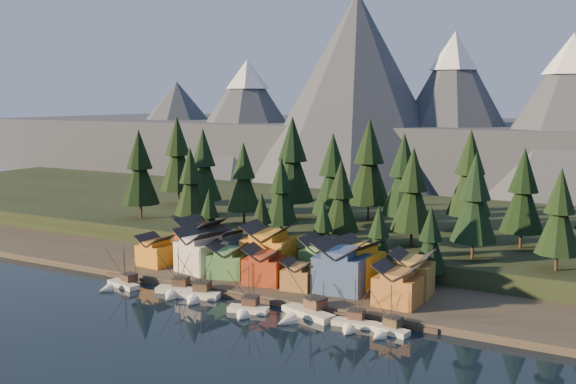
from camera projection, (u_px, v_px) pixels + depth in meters
The scene contains 46 objects.
ground at pixel (209, 323), 121.88m from camera, with size 500.00×500.00×0.00m, color black.
shore_strip at pixel (304, 270), 156.56m from camera, with size 400.00×50.00×1.50m, color #393229.
hillside at pixel (377, 225), 199.72m from camera, with size 420.00×100.00×6.00m, color black.
dock at pixel (254, 297), 136.16m from camera, with size 80.00×4.00×1.00m, color #40342D.
mountain_ridge at pixel (462, 133), 305.84m from camera, with size 560.00×190.00×90.00m.
boat_0 at pixel (119, 279), 144.01m from camera, with size 9.40×9.87×10.35m.
boat_1 at pixel (176, 284), 139.42m from camera, with size 10.35×10.82×11.36m.
boat_2 at pixel (198, 288), 135.85m from camera, with size 9.42×10.04×11.67m.
boat_3 at pixel (247, 303), 126.83m from camera, with size 8.73×9.25×10.47m.
boat_4 at pixel (303, 307), 124.24m from camera, with size 12.27×12.78×12.51m.
boat_5 at pixel (353, 318), 119.00m from camera, with size 8.71×9.31×10.01m.
boat_6 at pixel (387, 324), 115.63m from camera, with size 8.08×8.60×9.96m.
house_front_0 at pixel (155, 249), 157.57m from camera, with size 8.04×7.65×7.54m.
house_front_1 at pixel (201, 249), 152.00m from camera, with size 11.76×11.47×10.20m.
house_front_2 at pixel (228, 259), 147.81m from camera, with size 9.84×9.88×7.85m.
house_front_3 at pixel (264, 264), 142.23m from camera, with size 9.39×9.08×8.29m.
house_front_4 at pixel (298, 273), 138.21m from camera, with size 7.06×7.49×6.39m.
house_front_5 at pixel (341, 265), 136.08m from camera, with size 11.09×10.20×11.00m.
house_front_6 at pixel (398, 283), 127.10m from camera, with size 8.62×8.17×8.39m.
house_back_0 at pixel (201, 239), 161.43m from camera, with size 10.75×10.38×10.89m.
house_back_1 at pixel (226, 245), 158.51m from camera, with size 9.35×9.44×9.14m.
house_back_2 at pixel (268, 247), 151.34m from camera, with size 11.71×10.91×11.47m.
house_back_3 at pixel (324, 257), 146.02m from camera, with size 10.28×9.40×9.46m.
house_back_4 at pixel (358, 261), 140.76m from camera, with size 11.12×10.82×10.33m.
house_back_5 at pixel (412, 272), 133.98m from camera, with size 8.66×8.75×9.22m.
tree_hill_0 at pixel (140, 170), 193.33m from camera, with size 11.66×11.66×27.16m.
tree_hill_1 at pixel (204, 167), 201.59m from camera, with size 11.64×11.64×27.11m.
tree_hill_2 at pixel (191, 184), 179.81m from camera, with size 9.83×9.83×22.90m.
tree_hill_3 at pixel (244, 179), 185.45m from camera, with size 10.27×10.27×23.92m.
tree_hill_4 at pixel (292, 163), 194.15m from camera, with size 13.33×13.33×31.05m.
tree_hill_5 at pixel (281, 193), 168.48m from camera, with size 9.09×9.09×21.17m.
tree_hill_6 at pixel (333, 177), 177.29m from camera, with size 11.58×11.58×26.98m.
tree_hill_7 at pixel (341, 199), 158.22m from camera, with size 9.22×9.22×21.48m.
tree_hill_8 at pixel (403, 178), 174.87m from camera, with size 11.64×11.64×27.12m.
tree_hill_9 at pixel (413, 192), 156.50m from camera, with size 10.64×10.64×24.78m.
tree_hill_10 at pixel (470, 176), 174.20m from camera, with size 12.09×12.09×28.16m.
tree_hill_11 at pixel (475, 201), 144.64m from camera, with size 10.46×10.46×24.36m.
tree_hill_12 at pixel (523, 194), 154.76m from camera, with size 10.59×10.59×24.66m.
tree_hill_13 at pixel (559, 215), 134.59m from camera, with size 9.48×9.48×22.08m.
tree_hill_15 at pixel (369, 165), 189.89m from camera, with size 13.18×13.18×30.71m.
tree_hill_16 at pixel (178, 156), 218.52m from camera, with size 13.03×13.03×30.36m.
tree_shore_0 at pixel (210, 218), 168.27m from camera, with size 7.54×7.54×17.56m.
tree_shore_1 at pixel (262, 224), 160.73m from camera, with size 7.52×7.52×17.51m.
tree_shore_2 at pixel (323, 232), 152.76m from camera, with size 7.21×7.21×16.80m.
tree_shore_3 at pixel (379, 238), 146.15m from camera, with size 7.23×7.23×16.84m.
tree_shore_4 at pixel (430, 242), 140.43m from camera, with size 7.59×7.59×17.69m.
Camera 1 is at (69.03, -95.64, 42.31)m, focal length 40.00 mm.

